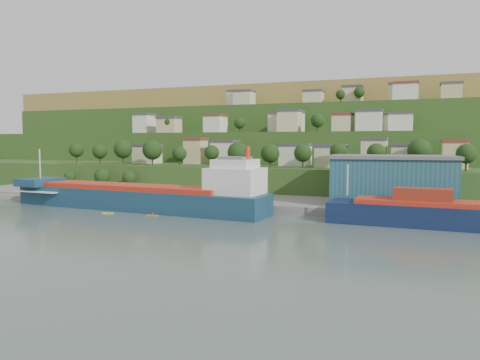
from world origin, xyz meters
The scene contains 10 objects.
ground centered at (0.00, 0.00, 0.00)m, with size 500.00×500.00×0.00m, color #485750.
quay centered at (20.00, 28.00, 0.00)m, with size 220.00×26.00×4.00m, color slate.
pebble_beach centered at (-55.00, 22.00, 0.00)m, with size 40.00×18.00×2.40m, color slate.
hillside centered at (0.03, 168.70, 0.08)m, with size 360.00×210.47×96.00m.
cargo_ship_near centered at (-12.70, 8.97, 3.09)m, with size 75.98×16.91×19.35m.
warehouse centered at (49.60, 28.34, 8.43)m, with size 32.59×21.73×12.80m.
caravan centered at (-52.17, 21.35, 2.66)m, with size 6.28×2.62×2.93m, color silver.
dinghy centered at (-47.23, 18.38, 1.59)m, with size 3.94×1.48×0.79m, color silver.
kayak_orange centered at (-5.11, 0.97, 0.23)m, with size 3.10×0.79×0.77m.
kayak_yellow centered at (-17.62, -0.17, 0.22)m, with size 3.07×1.05×0.76m.
Camera 1 is at (57.02, -97.96, 18.31)m, focal length 35.00 mm.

